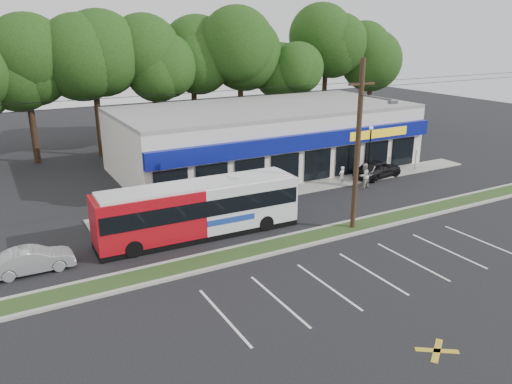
{
  "coord_description": "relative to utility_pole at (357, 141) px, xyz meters",
  "views": [
    {
      "loc": [
        -15.67,
        -20.61,
        11.49
      ],
      "look_at": [
        -1.45,
        5.0,
        1.88
      ],
      "focal_mm": 35.0,
      "sensor_mm": 36.0,
      "label": 1
    }
  ],
  "objects": [
    {
      "name": "ground",
      "position": [
        -2.83,
        -0.93,
        -5.41
      ],
      "size": [
        120.0,
        120.0,
        0.0
      ],
      "primitive_type": "plane",
      "color": "black",
      "rests_on": "ground"
    },
    {
      "name": "grass_strip",
      "position": [
        -2.83,
        0.07,
        -5.35
      ],
      "size": [
        40.0,
        1.6,
        0.12
      ],
      "primitive_type": "cube",
      "color": "#253A17",
      "rests_on": "ground"
    },
    {
      "name": "curb_south",
      "position": [
        -2.83,
        -0.78,
        -5.34
      ],
      "size": [
        40.0,
        0.25,
        0.14
      ],
      "primitive_type": "cube",
      "color": "#9E9E93",
      "rests_on": "ground"
    },
    {
      "name": "curb_north",
      "position": [
        -2.83,
        0.92,
        -5.34
      ],
      "size": [
        40.0,
        0.25,
        0.14
      ],
      "primitive_type": "cube",
      "color": "#9E9E93",
      "rests_on": "ground"
    },
    {
      "name": "sidewalk",
      "position": [
        2.17,
        8.07,
        -5.36
      ],
      "size": [
        32.0,
        2.2,
        0.1
      ],
      "primitive_type": "cube",
      "color": "#9E9E93",
      "rests_on": "ground"
    },
    {
      "name": "strip_mall",
      "position": [
        2.67,
        14.99,
        -2.76
      ],
      "size": [
        25.0,
        12.55,
        5.3
      ],
      "color": "silver",
      "rests_on": "ground"
    },
    {
      "name": "utility_pole",
      "position": [
        0.0,
        0.0,
        0.0
      ],
      "size": [
        50.0,
        2.77,
        10.0
      ],
      "color": "black",
      "rests_on": "ground"
    },
    {
      "name": "lamp_post",
      "position": [
        8.17,
        7.87,
        -2.74
      ],
      "size": [
        0.3,
        0.3,
        4.25
      ],
      "color": "black",
      "rests_on": "ground"
    },
    {
      "name": "sign_post",
      "position": [
        13.17,
        7.65,
        -3.86
      ],
      "size": [
        0.45,
        0.1,
        2.23
      ],
      "color": "#59595E",
      "rests_on": "ground"
    },
    {
      "name": "tree_line",
      "position": [
        1.17,
        25.07,
        3.0
      ],
      "size": [
        46.76,
        6.76,
        11.83
      ],
      "color": "black",
      "rests_on": "ground"
    },
    {
      "name": "metrobus",
      "position": [
        -8.31,
        3.57,
        -3.72
      ],
      "size": [
        11.93,
        2.84,
        3.19
      ],
      "rotation": [
        0.0,
        0.0,
        -0.03
      ],
      "color": "#A80C16",
      "rests_on": "ground"
    },
    {
      "name": "car_dark",
      "position": [
        8.88,
        7.57,
        -4.66
      ],
      "size": [
        4.61,
        2.37,
        1.5
      ],
      "primitive_type": "imported",
      "rotation": [
        0.0,
        0.0,
        1.71
      ],
      "color": "black",
      "rests_on": "ground"
    },
    {
      "name": "car_silver",
      "position": [
        -17.3,
        3.33,
        -4.78
      ],
      "size": [
        3.87,
        1.35,
        1.27
      ],
      "primitive_type": "imported",
      "rotation": [
        0.0,
        0.0,
        1.57
      ],
      "color": "#989B9F",
      "rests_on": "ground"
    },
    {
      "name": "pedestrian_a",
      "position": [
        5.03,
        7.32,
        -4.65
      ],
      "size": [
        0.62,
        0.47,
        1.53
      ],
      "primitive_type": "imported",
      "rotation": [
        0.0,
        0.0,
        3.34
      ],
      "color": "white",
      "rests_on": "ground"
    },
    {
      "name": "pedestrian_b",
      "position": [
        6.17,
        6.08,
        -4.47
      ],
      "size": [
        1.02,
        0.86,
        1.88
      ],
      "primitive_type": "imported",
      "rotation": [
        0.0,
        0.0,
        3.31
      ],
      "color": "beige",
      "rests_on": "ground"
    }
  ]
}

